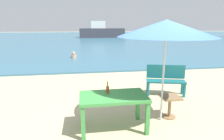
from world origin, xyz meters
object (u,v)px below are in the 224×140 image
Objects in this scene: patio_umbrella at (166,28)px; side_table_wood at (170,104)px; swimmer_person at (74,55)px; boat_cargo_ship at (101,32)px; picnic_table_green at (113,100)px; beer_bottle_amber at (108,89)px; bench_teal_center at (166,78)px.

side_table_wood is at bearing 21.56° from patio_umbrella.
side_table_wood reaches higher than swimmer_person.
swimmer_person is 0.06× the size of boat_cargo_ship.
picnic_table_green reaches higher than swimmer_person.
patio_umbrella is 4.26× the size of side_table_wood.
side_table_wood is (1.52, 0.16, -0.50)m from beer_bottle_amber.
patio_umbrella reaches higher than swimmer_person.
bench_teal_center is at bearing 38.91° from beer_bottle_amber.
picnic_table_green is 1.89m from patio_umbrella.
swimmer_person is at bearing 104.93° from patio_umbrella.
boat_cargo_ship is at bearing 87.50° from side_table_wood.
patio_umbrella is at bearing -75.07° from swimmer_person.
bench_teal_center is at bearing -66.11° from swimmer_person.
picnic_table_green is 5.28× the size of beer_bottle_amber.
patio_umbrella is (1.27, 0.06, 1.26)m from beer_bottle_amber.
patio_umbrella is 1.84× the size of bench_teal_center.
swimmer_person is (-1.16, 8.94, -0.41)m from picnic_table_green.
bench_teal_center reaches higher than side_table_wood.
side_table_wood is 0.43× the size of bench_teal_center.
swimmer_person is 20.32m from boat_cargo_ship.
side_table_wood is at bearing -110.37° from bench_teal_center.
picnic_table_green is at bearing -82.59° from swimmer_person.
picnic_table_green is 9.03m from swimmer_person.
beer_bottle_amber is 1.79m from patio_umbrella.
boat_cargo_ship reaches higher than swimmer_person.
picnic_table_green is at bearing -137.32° from bench_teal_center.
beer_bottle_amber reaches higher than bench_teal_center.
boat_cargo_ship is at bearing 84.50° from beer_bottle_amber.
boat_cargo_ship is (3.83, 19.94, 0.81)m from swimmer_person.
bench_teal_center is (0.57, 1.52, 0.19)m from side_table_wood.
beer_bottle_amber is 8.88m from swimmer_person.
patio_umbrella is 1.79m from side_table_wood.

